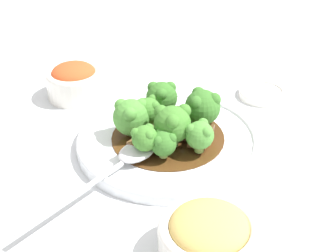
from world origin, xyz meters
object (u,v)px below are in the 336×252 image
object	(u,v)px
beef_strip_0	(149,140)
sauce_dish	(262,93)
broccoli_floret_0	(162,97)
broccoli_floret_1	(150,109)
broccoli_floret_4	(144,138)
side_bowl_appetizer	(209,237)
broccoli_floret_6	(172,123)
side_bowl_kimchi	(74,80)
main_plate	(168,140)
broccoli_floret_3	(131,116)
beef_strip_3	(180,117)
serving_spoon	(126,159)
broccoli_floret_7	(200,135)
broccoli_floret_2	(203,107)
broccoli_floret_5	(163,143)
beef_strip_2	(201,135)
beef_strip_1	(178,129)

from	to	relation	value
beef_strip_0	sauce_dish	size ratio (longest dim) A/B	0.82
beef_strip_0	broccoli_floret_0	size ratio (longest dim) A/B	1.12
broccoli_floret_1	broccoli_floret_4	size ratio (longest dim) A/B	1.06
broccoli_floret_1	side_bowl_appetizer	xyz separation A→B (m)	(-0.18, 0.17, -0.02)
broccoli_floret_6	side_bowl_kimchi	size ratio (longest dim) A/B	0.63
main_plate	broccoli_floret_3	distance (m)	0.07
broccoli_floret_1	broccoli_floret_3	xyz separation A→B (m)	(0.01, 0.03, -0.00)
beef_strip_0	broccoli_floret_1	bearing A→B (deg)	-59.45
beef_strip_3	broccoli_floret_3	world-z (taller)	broccoli_floret_3
side_bowl_appetizer	beef_strip_3	bearing A→B (deg)	-54.03
serving_spoon	side_bowl_appetizer	world-z (taller)	side_bowl_appetizer
broccoli_floret_4	broccoli_floret_7	size ratio (longest dim) A/B	1.03
broccoli_floret_2	broccoli_floret_3	xyz separation A→B (m)	(0.08, 0.06, -0.01)
broccoli_floret_6	side_bowl_appetizer	bearing A→B (deg)	131.39
broccoli_floret_4	broccoli_floret_5	distance (m)	0.03
broccoli_floret_2	broccoli_floret_6	distance (m)	0.06
broccoli_floret_2	broccoli_floret_6	xyz separation A→B (m)	(0.02, 0.06, -0.00)
beef_strip_2	side_bowl_kimchi	distance (m)	0.27
main_plate	beef_strip_3	size ratio (longest dim) A/B	4.82
beef_strip_1	broccoli_floret_4	bearing A→B (deg)	82.30
main_plate	side_bowl_kimchi	xyz separation A→B (m)	(0.22, -0.05, 0.02)
beef_strip_1	broccoli_floret_3	size ratio (longest dim) A/B	1.07
beef_strip_2	sauce_dish	bearing A→B (deg)	-95.39
broccoli_floret_0	broccoli_floret_6	world-z (taller)	broccoli_floret_6
main_plate	broccoli_floret_0	xyz separation A→B (m)	(0.03, -0.04, 0.04)
beef_strip_1	broccoli_floret_5	distance (m)	0.07
beef_strip_1	broccoli_floret_5	world-z (taller)	broccoli_floret_5
broccoli_floret_0	broccoli_floret_2	distance (m)	0.07
broccoli_floret_6	serving_spoon	distance (m)	0.08
beef_strip_2	broccoli_floret_1	bearing A→B (deg)	5.95
beef_strip_1	broccoli_floret_6	xyz separation A→B (m)	(-0.01, 0.03, 0.03)
broccoli_floret_4	broccoli_floret_5	bearing A→B (deg)	-151.84
broccoli_floret_5	beef_strip_1	bearing A→B (deg)	-78.81
main_plate	broccoli_floret_7	bearing A→B (deg)	166.70
beef_strip_2	broccoli_floret_4	distance (m)	0.09
broccoli_floret_2	broccoli_floret_6	bearing A→B (deg)	73.84
beef_strip_1	beef_strip_2	xyz separation A→B (m)	(-0.04, 0.00, 0.00)
broccoli_floret_3	side_bowl_kimchi	xyz separation A→B (m)	(0.17, -0.07, -0.02)
serving_spoon	broccoli_floret_6	bearing A→B (deg)	-114.83
broccoli_floret_1	side_bowl_appetizer	bearing A→B (deg)	136.90
sauce_dish	beef_strip_1	bearing A→B (deg)	73.72
serving_spoon	beef_strip_2	bearing A→B (deg)	-121.68
serving_spoon	side_bowl_kimchi	bearing A→B (deg)	-34.30
broccoli_floret_5	serving_spoon	distance (m)	0.05
main_plate	broccoli_floret_1	size ratio (longest dim) A/B	5.34
broccoli_floret_7	broccoli_floret_0	bearing A→B (deg)	-29.62
beef_strip_0	broccoli_floret_3	bearing A→B (deg)	-17.27
side_bowl_appetizer	side_bowl_kimchi	bearing A→B (deg)	-30.46
broccoli_floret_1	side_bowl_appetizer	world-z (taller)	broccoli_floret_1
side_bowl_kimchi	serving_spoon	bearing A→B (deg)	145.70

